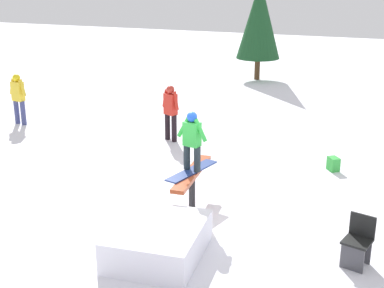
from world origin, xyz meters
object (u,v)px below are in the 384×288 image
at_px(bystander_red, 171,110).
at_px(rail_feature, 192,177).
at_px(backpack_on_snow, 333,164).
at_px(bystander_yellow, 18,96).
at_px(pine_tree_near, 259,19).
at_px(folding_chair, 358,243).
at_px(main_rider_on_rail, 192,143).

bearing_deg(bystander_red, rail_feature, -36.63).
bearing_deg(backpack_on_snow, bystander_yellow, 49.04).
bearing_deg(pine_tree_near, folding_chair, -159.74).
relative_size(rail_feature, pine_tree_near, 0.48).
xyz_separation_m(bystander_red, folding_chair, (-5.18, -5.60, -0.50)).
relative_size(bystander_yellow, backpack_on_snow, 4.79).
height_order(rail_feature, main_rider_on_rail, main_rider_on_rail).
xyz_separation_m(bystander_yellow, folding_chair, (-5.03, -10.78, -0.50)).
bearing_deg(pine_tree_near, rail_feature, -171.66).
height_order(rail_feature, folding_chair, folding_chair).
xyz_separation_m(rail_feature, pine_tree_near, (13.50, 1.98, 1.97)).
bearing_deg(main_rider_on_rail, folding_chair, -93.74).
relative_size(rail_feature, bystander_yellow, 1.28).
distance_m(folding_chair, backpack_on_snow, 4.48).
relative_size(main_rider_on_rail, backpack_on_snow, 4.42).
bearing_deg(main_rider_on_rail, backpack_on_snow, -23.34).
bearing_deg(pine_tree_near, bystander_yellow, 150.86).
relative_size(rail_feature, main_rider_on_rail, 1.39).
distance_m(bystander_red, folding_chair, 7.64).
bearing_deg(backpack_on_snow, bystander_red, 43.26).
xyz_separation_m(backpack_on_snow, pine_tree_near, (10.28, 4.52, 2.47)).
xyz_separation_m(folding_chair, pine_tree_near, (14.66, 5.41, 2.22)).
distance_m(rail_feature, bystander_yellow, 8.31).
bearing_deg(folding_chair, backpack_on_snow, 116.72).
xyz_separation_m(rail_feature, main_rider_on_rail, (0.00, 0.00, 0.75)).
bearing_deg(pine_tree_near, main_rider_on_rail, -171.66).
bearing_deg(bystander_yellow, pine_tree_near, -109.17).
bearing_deg(backpack_on_snow, main_rider_on_rail, 104.47).
height_order(bystander_yellow, backpack_on_snow, bystander_yellow).
xyz_separation_m(rail_feature, bystander_yellow, (3.87, 7.35, 0.25)).
bearing_deg(folding_chair, bystander_red, 152.52).
relative_size(bystander_red, folding_chair, 1.85).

